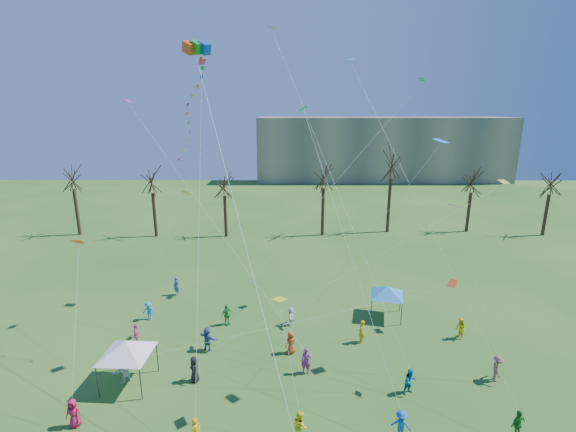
{
  "coord_description": "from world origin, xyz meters",
  "views": [
    {
      "loc": [
        -0.48,
        -17.25,
        16.97
      ],
      "look_at": [
        -0.57,
        5.0,
        11.0
      ],
      "focal_mm": 25.0,
      "sensor_mm": 36.0,
      "label": 1
    }
  ],
  "objects_px": {
    "distant_building": "(381,149)",
    "canopy_tent_white": "(126,348)",
    "canopy_tent_blue": "(387,291)",
    "big_box_kite": "(195,112)"
  },
  "relations": [
    {
      "from": "distant_building",
      "to": "big_box_kite",
      "type": "relative_size",
      "value": 2.43
    },
    {
      "from": "distant_building",
      "to": "canopy_tent_white",
      "type": "distance_m",
      "value": 84.12
    },
    {
      "from": "distant_building",
      "to": "canopy_tent_white",
      "type": "bearing_deg",
      "value": -112.87
    },
    {
      "from": "canopy_tent_white",
      "to": "canopy_tent_blue",
      "type": "height_order",
      "value": "canopy_tent_white"
    },
    {
      "from": "big_box_kite",
      "to": "canopy_tent_white",
      "type": "distance_m",
      "value": 15.52
    },
    {
      "from": "distant_building",
      "to": "canopy_tent_blue",
      "type": "bearing_deg",
      "value": -101.81
    },
    {
      "from": "distant_building",
      "to": "canopy_tent_blue",
      "type": "xyz_separation_m",
      "value": [
        -14.36,
        -68.69,
        -5.17
      ]
    },
    {
      "from": "canopy_tent_white",
      "to": "canopy_tent_blue",
      "type": "bearing_deg",
      "value": 25.43
    },
    {
      "from": "big_box_kite",
      "to": "canopy_tent_blue",
      "type": "relative_size",
      "value": 6.91
    },
    {
      "from": "canopy_tent_white",
      "to": "canopy_tent_blue",
      "type": "xyz_separation_m",
      "value": [
        18.28,
        8.69,
        -0.29
      ]
    }
  ]
}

